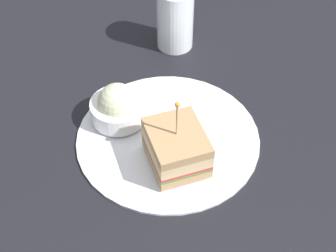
% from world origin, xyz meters
% --- Properties ---
extents(ground_plane, '(1.17, 1.17, 0.02)m').
position_xyz_m(ground_plane, '(0.00, 0.00, -0.01)').
color(ground_plane, black).
extents(plate, '(0.28, 0.28, 0.01)m').
position_xyz_m(plate, '(0.00, 0.00, 0.00)').
color(plate, white).
rests_on(plate, ground_plane).
extents(sandwich_half_center, '(0.10, 0.11, 0.12)m').
position_xyz_m(sandwich_half_center, '(-0.02, -0.05, 0.04)').
color(sandwich_half_center, tan).
rests_on(sandwich_half_center, plate).
extents(coleslaw_bowl, '(0.09, 0.09, 0.06)m').
position_xyz_m(coleslaw_bowl, '(-0.03, 0.08, 0.03)').
color(coleslaw_bowl, white).
rests_on(coleslaw_bowl, plate).
extents(drink_glass, '(0.07, 0.07, 0.11)m').
position_xyz_m(drink_glass, '(0.16, 0.17, 0.05)').
color(drink_glass, silver).
rests_on(drink_glass, ground_plane).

